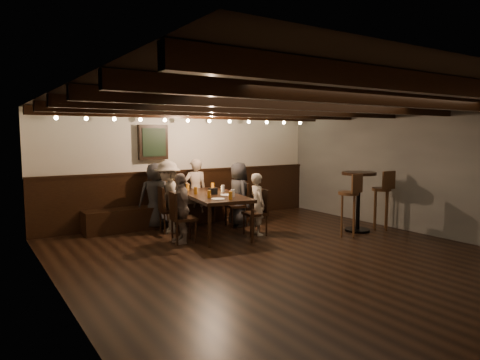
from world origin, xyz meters
TOP-DOWN VIEW (x-y plane):
  - room at (-0.29, 2.21)m, footprint 7.00×7.00m
  - dining_table at (-0.16, 2.06)m, footprint 1.25×2.18m
  - chair_left_near at (-0.79, 2.63)m, footprint 0.47×0.47m
  - chair_left_far at (-0.94, 1.74)m, footprint 0.47×0.47m
  - chair_right_near at (0.63, 2.39)m, footprint 0.47×0.47m
  - chair_right_far at (0.48, 1.50)m, footprint 0.46×0.46m
  - person_bench_left at (-0.90, 3.10)m, footprint 0.72×0.53m
  - person_bench_centre at (0.02, 3.10)m, footprint 0.56×0.41m
  - person_bench_right at (0.88, 2.81)m, footprint 0.67×0.56m
  - person_left_near at (-0.82, 2.63)m, footprint 0.66×0.98m
  - person_left_far at (-0.97, 1.74)m, footprint 0.42×0.76m
  - person_right_near at (0.66, 2.39)m, footprint 0.52×0.71m
  - person_right_far at (0.51, 1.50)m, footprint 0.35×0.47m
  - pint_a at (-0.32, 2.80)m, footprint 0.07×0.07m
  - pint_b at (0.20, 2.66)m, footprint 0.07×0.07m
  - pint_c at (-0.43, 2.21)m, footprint 0.07×0.07m
  - pint_d at (0.17, 2.21)m, footprint 0.07×0.07m
  - pint_e at (-0.45, 1.66)m, footprint 0.07×0.07m
  - pint_f at (-0.05, 1.49)m, footprint 0.07×0.07m
  - pint_g at (-0.24, 1.27)m, footprint 0.07×0.07m
  - plate_near at (-0.42, 1.40)m, footprint 0.24×0.24m
  - plate_far at (-0.03, 1.74)m, footprint 0.24×0.24m
  - condiment_caddy at (-0.16, 2.01)m, footprint 0.15×0.10m
  - candle at (0.01, 2.34)m, footprint 0.05×0.05m
  - high_top_table at (2.35, 0.66)m, footprint 0.66×0.66m
  - bar_stool_left at (1.85, 0.45)m, footprint 0.38×0.41m
  - bar_stool_right at (2.85, 0.50)m, footprint 0.38×0.39m

SIDE VIEW (x-z plane):
  - chair_right_far at x=0.48m, z-range -0.17..0.70m
  - chair_left_near at x=-0.79m, z-range -0.17..0.72m
  - chair_left_far at x=-0.94m, z-range -0.18..0.73m
  - chair_right_near at x=0.63m, z-range -0.18..0.73m
  - bar_stool_left at x=1.85m, z-range -0.15..1.04m
  - bar_stool_right at x=2.85m, z-range -0.15..1.04m
  - person_right_far at x=0.51m, z-range 0.00..1.18m
  - person_left_far at x=-0.97m, z-range 0.00..1.24m
  - person_bench_right at x=0.88m, z-range 0.00..1.24m
  - person_right_near at x=0.66m, z-range 0.00..1.33m
  - person_bench_left at x=-0.90m, z-range 0.00..1.34m
  - person_bench_centre at x=0.02m, z-range 0.00..1.40m
  - person_left_near at x=-0.82m, z-range 0.00..1.41m
  - dining_table at x=-0.16m, z-range 0.32..1.09m
  - high_top_table at x=2.35m, z-range 0.18..1.36m
  - plate_near at x=-0.42m, z-range 0.77..0.79m
  - plate_far at x=-0.03m, z-range 0.77..0.79m
  - candle at x=0.01m, z-range 0.77..0.82m
  - condiment_caddy at x=-0.16m, z-range 0.77..0.89m
  - pint_a at x=-0.32m, z-range 0.77..0.91m
  - pint_b at x=0.20m, z-range 0.77..0.91m
  - pint_c at x=-0.43m, z-range 0.77..0.91m
  - pint_d at x=0.17m, z-range 0.77..0.91m
  - pint_e at x=-0.45m, z-range 0.77..0.91m
  - pint_f at x=-0.05m, z-range 0.77..0.91m
  - pint_g at x=-0.24m, z-range 0.77..0.91m
  - room at x=-0.29m, z-range -2.43..4.57m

